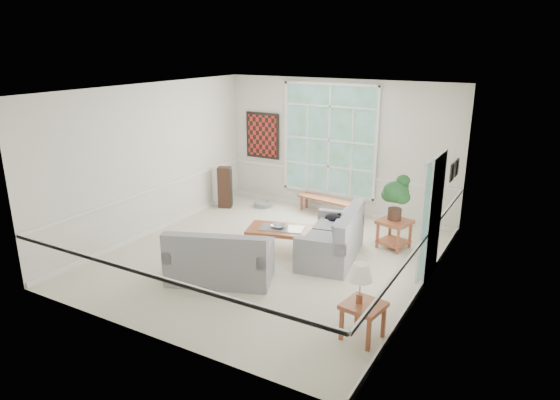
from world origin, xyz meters
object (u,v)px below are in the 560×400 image
(loveseat_front, at_px, (220,254))
(coffee_table, at_px, (282,240))
(loveseat_right, at_px, (331,234))
(side_table, at_px, (363,321))
(end_table, at_px, (394,234))

(loveseat_front, bearing_deg, coffee_table, 56.20)
(loveseat_right, relative_size, side_table, 3.34)
(loveseat_right, bearing_deg, coffee_table, -177.28)
(coffee_table, xyz_separation_m, side_table, (2.33, -1.96, 0.02))
(loveseat_right, height_order, end_table, loveseat_right)
(loveseat_right, distance_m, loveseat_front, 2.08)
(loveseat_front, bearing_deg, side_table, -32.08)
(loveseat_front, height_order, coffee_table, loveseat_front)
(coffee_table, distance_m, end_table, 2.13)
(loveseat_front, relative_size, coffee_table, 1.34)
(loveseat_front, distance_m, end_table, 3.41)
(loveseat_right, xyz_separation_m, side_table, (1.43, -2.16, -0.21))
(loveseat_front, distance_m, side_table, 2.69)
(coffee_table, relative_size, end_table, 2.27)
(coffee_table, distance_m, side_table, 3.04)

